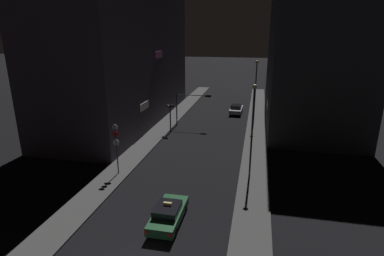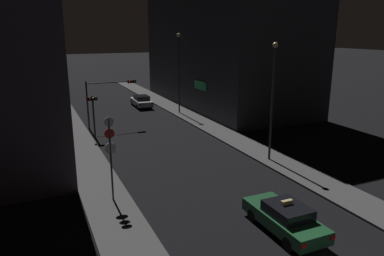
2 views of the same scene
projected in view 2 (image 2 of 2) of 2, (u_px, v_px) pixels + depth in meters
The scene contains 10 objects.
sidewalk_left at pixel (72, 129), 34.53m from camera, with size 2.58×60.21×0.13m, color #4C4C4C.
sidewalk_right at pixel (191, 117), 39.39m from camera, with size 2.58×60.21×0.13m, color #4C4C4C.
building_facade_right at pixel (223, 29), 44.67m from camera, with size 10.96×25.84×18.56m.
taxi at pixel (285, 218), 16.77m from camera, with size 1.82×4.45×1.62m.
far_car at pixel (141, 101), 44.75m from camera, with size 1.90×4.49×1.42m.
traffic_light_overhead at pixel (108, 92), 34.63m from camera, with size 4.78×0.42×4.56m.
traffic_light_left_kerb at pixel (93, 108), 31.18m from camera, with size 0.80×0.42×3.73m.
sign_pole_left at pixel (110, 151), 19.21m from camera, with size 0.61×0.10×4.62m.
street_lamp_near_block at pixel (273, 93), 25.07m from camera, with size 0.38×0.38×8.17m.
street_lamp_far_block at pixel (179, 64), 39.92m from camera, with size 0.45×0.45×8.67m.
Camera 2 is at (-9.38, -6.98, 8.99)m, focal length 34.31 mm.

